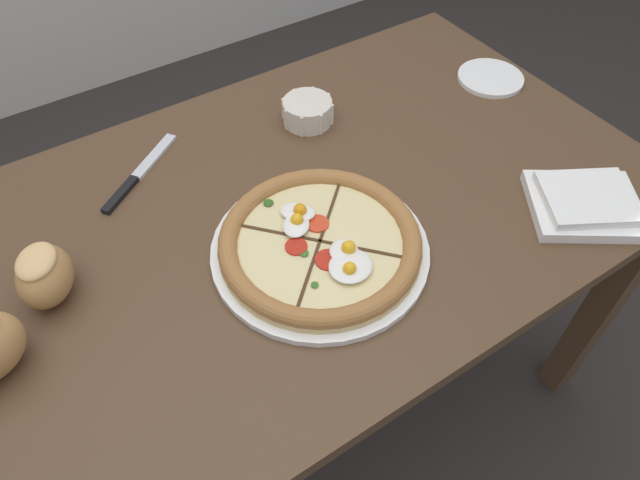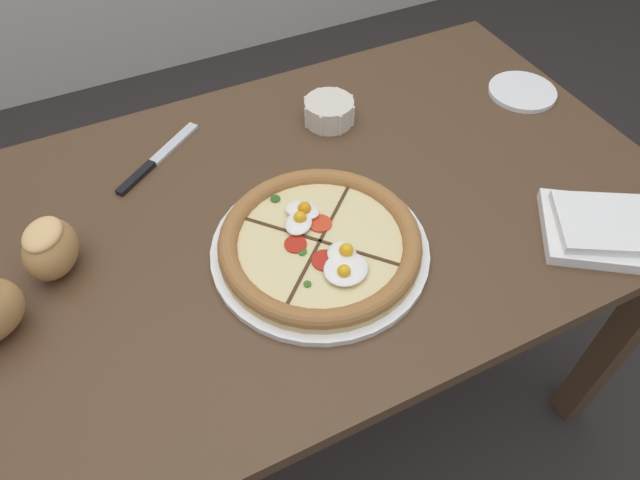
{
  "view_description": "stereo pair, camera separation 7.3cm",
  "coord_description": "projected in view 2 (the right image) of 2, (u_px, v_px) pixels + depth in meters",
  "views": [
    {
      "loc": [
        -0.22,
        -0.6,
        1.44
      ],
      "look_at": [
        0.1,
        -0.11,
        0.76
      ],
      "focal_mm": 32.0,
      "sensor_mm": 36.0,
      "label": 1
    },
    {
      "loc": [
        -0.16,
        -0.64,
        1.44
      ],
      "look_at": [
        0.1,
        -0.11,
        0.76
      ],
      "focal_mm": 32.0,
      "sensor_mm": 36.0,
      "label": 2
    }
  ],
  "objects": [
    {
      "name": "ground_plane",
      "position": [
        270.0,
        409.0,
        1.51
      ],
      "size": [
        12.0,
        12.0,
        0.0
      ],
      "primitive_type": "plane",
      "color": "#2D2826"
    },
    {
      "name": "dining_table",
      "position": [
        247.0,
        261.0,
        1.03
      ],
      "size": [
        1.53,
        0.78,
        0.73
      ],
      "color": "#513823",
      "rests_on": "ground_plane"
    },
    {
      "name": "pizza",
      "position": [
        320.0,
        244.0,
        0.91
      ],
      "size": [
        0.35,
        0.35,
        0.05
      ],
      "color": "white",
      "rests_on": "dining_table"
    },
    {
      "name": "ramekin_bowl",
      "position": [
        329.0,
        111.0,
        1.13
      ],
      "size": [
        0.11,
        0.11,
        0.05
      ],
      "color": "silver",
      "rests_on": "dining_table"
    },
    {
      "name": "napkin_folded",
      "position": [
        601.0,
        228.0,
        0.94
      ],
      "size": [
        0.24,
        0.23,
        0.04
      ],
      "rotation": [
        0.0,
        0.0,
        -0.6
      ],
      "color": "white",
      "rests_on": "dining_table"
    },
    {
      "name": "bread_piece_mid",
      "position": [
        50.0,
        248.0,
        0.87
      ],
      "size": [
        0.12,
        0.13,
        0.09
      ],
      "rotation": [
        0.0,
        0.0,
        1.04
      ],
      "color": "#B27F47",
      "rests_on": "dining_table"
    },
    {
      "name": "knife_main",
      "position": [
        158.0,
        158.0,
        1.07
      ],
      "size": [
        0.19,
        0.14,
        0.01
      ],
      "rotation": [
        0.0,
        0.0,
        0.62
      ],
      "color": "silver",
      "rests_on": "dining_table"
    },
    {
      "name": "side_saucer",
      "position": [
        522.0,
        92.0,
        1.2
      ],
      "size": [
        0.14,
        0.14,
        0.01
      ],
      "color": "white",
      "rests_on": "dining_table"
    }
  ]
}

